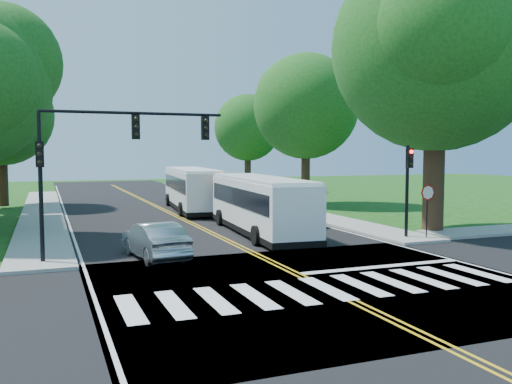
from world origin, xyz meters
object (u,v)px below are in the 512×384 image
bus_lead (259,204)px  suv (289,212)px  bus_follow (192,188)px  signal_ne (408,179)px  hatchback (155,240)px  dark_sedan (285,213)px  signal_nw (105,148)px

bus_lead → suv: (3.08, 2.96, -0.86)m
bus_lead → bus_follow: 12.28m
signal_ne → bus_lead: (-5.92, 4.41, -1.41)m
hatchback → suv: hatchback is taller
bus_follow → signal_ne: bearing=116.3°
bus_lead → dark_sedan: bearing=-129.9°
hatchback → dark_sedan: bearing=-147.5°
bus_lead → hatchback: bus_lead is taller
suv → dark_sedan: bearing=19.8°
signal_nw → hatchback: size_ratio=1.62×
bus_follow → suv: bus_follow is taller
bus_follow → dark_sedan: 9.97m
signal_nw → dark_sedan: (10.91, 7.29, -3.69)m
bus_follow → suv: size_ratio=2.42×
suv → dark_sedan: 0.31m
suv → dark_sedan: size_ratio=1.05×
bus_follow → suv: bearing=116.0°
bus_lead → hatchback: 7.92m
signal_ne → bus_lead: size_ratio=0.38×
signal_ne → hatchback: bearing=-178.7°
suv → dark_sedan: (-0.30, -0.09, -0.00)m
signal_ne → suv: (-2.84, 7.37, -2.27)m
bus_follow → hatchback: 17.98m
signal_ne → suv: bearing=111.1°
signal_nw → hatchback: signal_nw is taller
signal_nw → suv: (11.21, 7.38, -3.68)m
signal_nw → bus_lead: size_ratio=0.62×
signal_nw → dark_sedan: 13.63m
bus_lead → suv: bearing=-131.9°
bus_lead → dark_sedan: 4.09m
signal_nw → bus_lead: (8.13, 4.42, -2.82)m
signal_ne → dark_sedan: (-3.14, 7.28, -2.27)m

